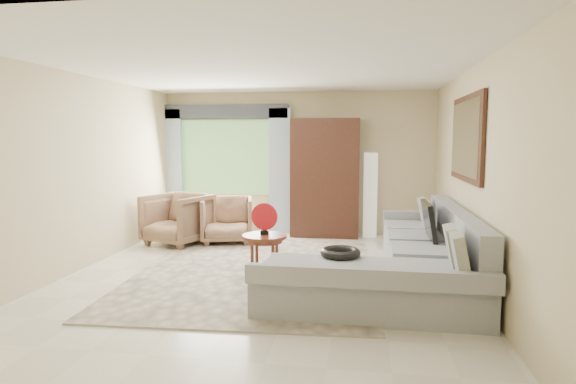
% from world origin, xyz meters
% --- Properties ---
extents(ground, '(6.00, 6.00, 0.00)m').
position_xyz_m(ground, '(0.00, 0.00, 0.00)').
color(ground, silver).
rests_on(ground, ground).
extents(area_rug, '(3.20, 4.15, 0.02)m').
position_xyz_m(area_rug, '(-0.16, 0.19, 0.01)').
color(area_rug, '#C3B09A').
rests_on(area_rug, ground).
extents(sectional_sofa, '(2.30, 3.46, 0.90)m').
position_xyz_m(sectional_sofa, '(1.78, -0.18, 0.28)').
color(sectional_sofa, '#92959A').
rests_on(sectional_sofa, ground).
extents(tv_screen, '(0.14, 0.74, 0.48)m').
position_xyz_m(tv_screen, '(2.05, 0.30, 0.72)').
color(tv_screen, black).
rests_on(tv_screen, sectional_sofa).
extents(garden_hose, '(0.43, 0.43, 0.09)m').
position_xyz_m(garden_hose, '(1.00, -0.82, 0.55)').
color(garden_hose, black).
rests_on(garden_hose, sectional_sofa).
extents(coffee_table, '(0.56, 0.56, 0.56)m').
position_xyz_m(coffee_table, '(0.02, -0.09, 0.29)').
color(coffee_table, '#4A1E13').
rests_on(coffee_table, ground).
extents(red_disc, '(0.34, 0.08, 0.34)m').
position_xyz_m(red_disc, '(0.02, -0.09, 0.79)').
color(red_disc, '#B4121A').
rests_on(red_disc, coffee_table).
extents(armchair_left, '(1.17, 1.19, 0.85)m').
position_xyz_m(armchair_left, '(-1.81, 1.63, 0.42)').
color(armchair_left, brown).
rests_on(armchair_left, ground).
extents(armchair_right, '(1.01, 1.02, 0.77)m').
position_xyz_m(armchair_right, '(-1.03, 1.88, 0.39)').
color(armchair_right, '#9C7355').
rests_on(armchair_right, ground).
extents(potted_plant, '(0.63, 0.58, 0.58)m').
position_xyz_m(potted_plant, '(-2.25, 2.85, 0.29)').
color(potted_plant, '#999999').
rests_on(potted_plant, ground).
extents(armoire, '(1.20, 0.55, 2.10)m').
position_xyz_m(armoire, '(0.55, 2.72, 1.05)').
color(armoire, '#311A10').
rests_on(armoire, ground).
extents(floor_lamp, '(0.24, 0.24, 1.50)m').
position_xyz_m(floor_lamp, '(1.35, 2.78, 0.75)').
color(floor_lamp, silver).
rests_on(floor_lamp, ground).
extents(window, '(1.80, 0.04, 1.40)m').
position_xyz_m(window, '(-1.35, 2.97, 1.40)').
color(window, '#669E59').
rests_on(window, wall_back).
extents(curtain_left, '(0.40, 0.08, 2.30)m').
position_xyz_m(curtain_left, '(-2.40, 2.88, 1.15)').
color(curtain_left, '#9EB7CC').
rests_on(curtain_left, ground).
extents(curtain_right, '(0.40, 0.08, 2.30)m').
position_xyz_m(curtain_right, '(-0.30, 2.88, 1.15)').
color(curtain_right, '#9EB7CC').
rests_on(curtain_right, ground).
extents(valance, '(2.40, 0.12, 0.26)m').
position_xyz_m(valance, '(-1.35, 2.90, 2.25)').
color(valance, '#1E232D').
rests_on(valance, wall_back).
extents(wall_mirror, '(0.05, 1.70, 1.05)m').
position_xyz_m(wall_mirror, '(2.46, 0.35, 1.75)').
color(wall_mirror, black).
rests_on(wall_mirror, wall_right).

